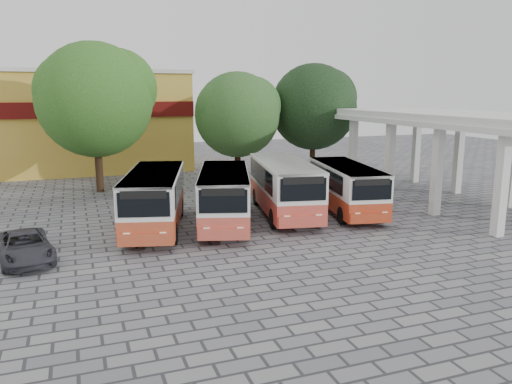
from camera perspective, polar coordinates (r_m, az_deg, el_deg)
name	(u,v)px	position (r m, az deg, el deg)	size (l,w,h in m)	color
ground	(321,238)	(23.17, 7.41, -5.21)	(90.00, 90.00, 0.00)	slate
terminal_shelter	(452,121)	(31.57, 21.50, 7.59)	(6.80, 15.80, 5.40)	silver
shophouse_block	(65,121)	(45.71, -21.03, 7.63)	(20.40, 10.40, 8.30)	gold
bus_far_left	(155,197)	(24.45, -11.51, -0.52)	(4.30, 8.27, 2.82)	#B84423
bus_centre_left	(224,194)	(24.77, -3.65, -0.25)	(4.45, 8.11, 2.75)	#C64A37
bus_centre_right	(284,184)	(26.81, 3.23, 0.86)	(3.92, 8.45, 2.92)	#C64434
bus_far_right	(346,185)	(27.78, 10.28, 0.74)	(3.60, 7.69, 2.65)	#B13517
tree_left	(96,96)	(34.47, -17.81, 10.40)	(7.80, 7.43, 9.77)	#352314
tree_middle	(238,112)	(35.69, -2.05, 9.14)	(6.31, 6.01, 7.98)	black
tree_right	(314,104)	(38.93, 6.68, 9.96)	(6.88, 6.56, 8.71)	#362212
parked_car	(25,247)	(21.84, -24.90, -5.68)	(1.91, 4.14, 1.15)	#2F2F37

